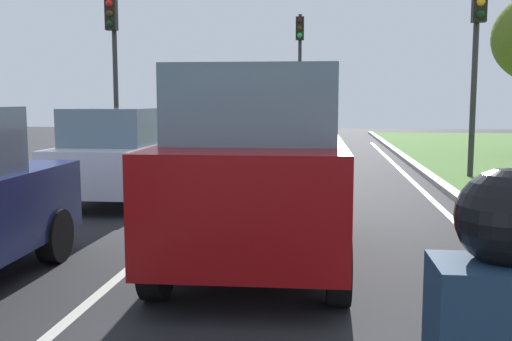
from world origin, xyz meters
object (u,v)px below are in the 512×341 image
at_px(car_suv_ahead, 260,165).
at_px(traffic_light_near_right, 477,42).
at_px(traffic_light_overhead_left, 113,48).
at_px(car_hatchback_far, 120,155).
at_px(traffic_light_far_median, 300,57).

xyz_separation_m(car_suv_ahead, traffic_light_near_right, (4.33, 7.97, 2.16)).
height_order(traffic_light_near_right, traffic_light_overhead_left, traffic_light_overhead_left).
bearing_deg(car_hatchback_far, traffic_light_overhead_left, 111.27).
bearing_deg(car_hatchback_far, traffic_light_far_median, 78.17).
height_order(car_suv_ahead, car_hatchback_far, car_suv_ahead).
bearing_deg(traffic_light_near_right, traffic_light_overhead_left, 169.53).
xyz_separation_m(car_suv_ahead, traffic_light_overhead_left, (-5.37, 9.76, 2.27)).
relative_size(car_suv_ahead, car_hatchback_far, 1.22).
bearing_deg(car_suv_ahead, traffic_light_near_right, 60.16).
bearing_deg(traffic_light_far_median, car_suv_ahead, -88.93).
height_order(car_suv_ahead, traffic_light_near_right, traffic_light_near_right).
relative_size(car_suv_ahead, traffic_light_overhead_left, 0.89).
height_order(car_suv_ahead, traffic_light_overhead_left, traffic_light_overhead_left).
distance_m(car_suv_ahead, traffic_light_overhead_left, 11.37).
xyz_separation_m(traffic_light_overhead_left, traffic_light_far_median, (5.05, 7.12, 0.21)).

